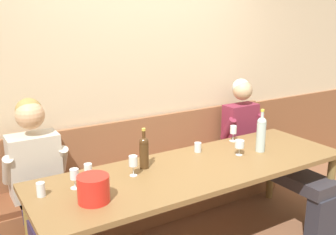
% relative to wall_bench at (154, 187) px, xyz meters
% --- Properties ---
extents(room_wall_back, '(6.80, 0.08, 2.80)m').
position_rel_wall_bench_xyz_m(room_wall_back, '(0.00, 0.26, 1.12)').
color(room_wall_back, beige).
rests_on(room_wall_back, ground).
extents(wood_wainscot_panel, '(6.80, 0.03, 0.91)m').
position_rel_wall_bench_xyz_m(wood_wainscot_panel, '(0.00, 0.21, 0.17)').
color(wood_wainscot_panel, brown).
rests_on(wood_wainscot_panel, ground).
extents(wall_bench, '(2.89, 0.42, 0.94)m').
position_rel_wall_bench_xyz_m(wall_bench, '(0.00, 0.00, 0.00)').
color(wall_bench, brown).
rests_on(wall_bench, ground).
extents(dining_table, '(2.59, 0.84, 0.74)m').
position_rel_wall_bench_xyz_m(dining_table, '(0.00, -0.70, 0.39)').
color(dining_table, brown).
rests_on(dining_table, ground).
extents(person_left_seat, '(0.49, 1.29, 1.29)m').
position_rel_wall_bench_xyz_m(person_left_seat, '(-1.09, -0.35, 0.36)').
color(person_left_seat, '#303240').
rests_on(person_left_seat, ground).
extents(person_center_left_seat, '(0.47, 1.28, 1.25)m').
position_rel_wall_bench_xyz_m(person_center_left_seat, '(1.07, -0.39, 0.33)').
color(person_center_left_seat, '#2B2C35').
rests_on(person_center_left_seat, ground).
extents(ice_bucket, '(0.21, 0.21, 0.18)m').
position_rel_wall_bench_xyz_m(ice_bucket, '(-0.90, -0.83, 0.55)').
color(ice_bucket, red).
rests_on(ice_bucket, dining_table).
extents(wine_bottle_green_tall, '(0.08, 0.08, 0.38)m').
position_rel_wall_bench_xyz_m(wine_bottle_green_tall, '(0.68, -0.70, 0.63)').
color(wine_bottle_green_tall, '#AEC5C2').
rests_on(wine_bottle_green_tall, dining_table).
extents(wine_bottle_amber_mid, '(0.07, 0.07, 0.32)m').
position_rel_wall_bench_xyz_m(wine_bottle_amber_mid, '(-0.36, -0.50, 0.60)').
color(wine_bottle_amber_mid, '#442B15').
rests_on(wine_bottle_amber_mid, dining_table).
extents(wine_glass_mid_right, '(0.07, 0.07, 0.14)m').
position_rel_wall_bench_xyz_m(wine_glass_mid_right, '(-0.94, -0.57, 0.56)').
color(wine_glass_mid_right, silver).
rests_on(wine_glass_mid_right, dining_table).
extents(wine_glass_center_rear, '(0.08, 0.08, 0.13)m').
position_rel_wall_bench_xyz_m(wine_glass_center_rear, '(0.46, -0.68, 0.55)').
color(wine_glass_center_rear, silver).
rests_on(wine_glass_center_rear, dining_table).
extents(wine_glass_mid_left, '(0.06, 0.06, 0.16)m').
position_rel_wall_bench_xyz_m(wine_glass_mid_left, '(-0.50, -0.60, 0.57)').
color(wine_glass_mid_left, silver).
rests_on(wine_glass_mid_left, dining_table).
extents(wine_glass_center_front, '(0.07, 0.07, 0.14)m').
position_rel_wall_bench_xyz_m(wine_glass_center_front, '(0.95, -0.44, 0.55)').
color(wine_glass_center_front, silver).
rests_on(wine_glass_center_front, dining_table).
extents(wine_glass_by_bottle, '(0.07, 0.07, 0.15)m').
position_rel_wall_bench_xyz_m(wine_glass_by_bottle, '(0.66, -0.37, 0.56)').
color(wine_glass_by_bottle, silver).
rests_on(wine_glass_by_bottle, dining_table).
extents(water_tumbler_right, '(0.06, 0.06, 0.08)m').
position_rel_wall_bench_xyz_m(water_tumbler_right, '(0.20, -0.43, 0.50)').
color(water_tumbler_right, silver).
rests_on(water_tumbler_right, dining_table).
extents(water_tumbler_left, '(0.06, 0.06, 0.10)m').
position_rel_wall_bench_xyz_m(water_tumbler_left, '(-1.17, -0.57, 0.51)').
color(water_tumbler_left, silver).
rests_on(water_tumbler_left, dining_table).
extents(water_tumbler_center, '(0.06, 0.06, 0.09)m').
position_rel_wall_bench_xyz_m(water_tumbler_center, '(-0.78, -0.40, 0.50)').
color(water_tumbler_center, silver).
rests_on(water_tumbler_center, dining_table).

